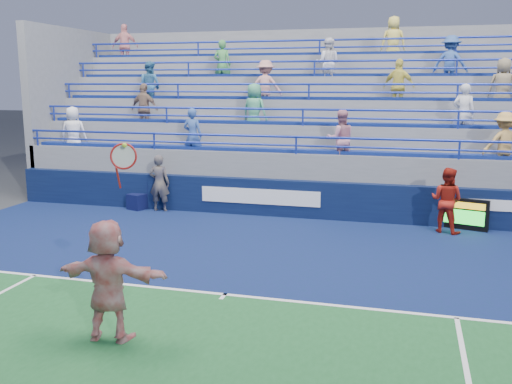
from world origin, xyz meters
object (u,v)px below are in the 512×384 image
(judge_chair, at_px, (138,200))
(ball_girl, at_px, (446,200))
(tennis_player, at_px, (108,280))
(line_judge, at_px, (159,183))
(serve_speed_board, at_px, (465,214))

(judge_chair, distance_m, ball_girl, 9.15)
(tennis_player, bearing_deg, judge_chair, 114.11)
(ball_girl, bearing_deg, tennis_player, 81.10)
(line_judge, relative_size, ball_girl, 1.01)
(judge_chair, height_order, ball_girl, ball_girl)
(line_judge, bearing_deg, serve_speed_board, 176.57)
(tennis_player, xyz_separation_m, line_judge, (-3.02, 8.43, -0.08))
(serve_speed_board, distance_m, ball_girl, 0.79)
(tennis_player, relative_size, ball_girl, 1.77)
(serve_speed_board, relative_size, judge_chair, 1.38)
(serve_speed_board, height_order, line_judge, line_judge)
(tennis_player, bearing_deg, line_judge, 109.70)
(judge_chair, distance_m, tennis_player, 9.31)
(line_judge, xyz_separation_m, ball_girl, (8.34, -0.36, -0.01))
(line_judge, bearing_deg, ball_girl, 173.73)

